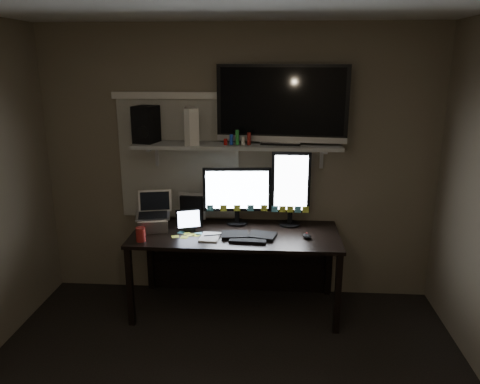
# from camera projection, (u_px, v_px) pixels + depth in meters

# --- Properties ---
(back_wall) EXTENTS (3.60, 0.00, 3.60)m
(back_wall) POSITION_uv_depth(u_px,v_px,m) (239.00, 165.00, 4.29)
(back_wall) COLOR #6E624F
(back_wall) RESTS_ON floor
(window_blinds) EXTENTS (1.10, 0.02, 1.10)m
(window_blinds) POSITION_uv_depth(u_px,v_px,m) (179.00, 159.00, 4.30)
(window_blinds) COLOR beige
(window_blinds) RESTS_ON back_wall
(desk) EXTENTS (1.80, 0.75, 0.73)m
(desk) POSITION_uv_depth(u_px,v_px,m) (237.00, 246.00, 4.24)
(desk) COLOR black
(desk) RESTS_ON floor
(wall_shelf) EXTENTS (1.80, 0.35, 0.03)m
(wall_shelf) POSITION_uv_depth(u_px,v_px,m) (237.00, 145.00, 4.07)
(wall_shelf) COLOR #A2A39E
(wall_shelf) RESTS_ON back_wall
(monitor_landscape) EXTENTS (0.62, 0.11, 0.54)m
(monitor_landscape) POSITION_uv_depth(u_px,v_px,m) (237.00, 195.00, 4.23)
(monitor_landscape) COLOR black
(monitor_landscape) RESTS_ON desk
(monitor_portrait) EXTENTS (0.35, 0.07, 0.69)m
(monitor_portrait) POSITION_uv_depth(u_px,v_px,m) (291.00, 188.00, 4.18)
(monitor_portrait) COLOR black
(monitor_portrait) RESTS_ON desk
(keyboard) EXTENTS (0.48, 0.21, 0.03)m
(keyboard) POSITION_uv_depth(u_px,v_px,m) (248.00, 235.00, 3.97)
(keyboard) COLOR black
(keyboard) RESTS_ON desk
(mouse) EXTENTS (0.09, 0.11, 0.04)m
(mouse) POSITION_uv_depth(u_px,v_px,m) (307.00, 236.00, 3.95)
(mouse) COLOR black
(mouse) RESTS_ON desk
(notepad) EXTENTS (0.17, 0.23, 0.01)m
(notepad) POSITION_uv_depth(u_px,v_px,m) (210.00, 237.00, 3.96)
(notepad) COLOR silver
(notepad) RESTS_ON desk
(tablet) EXTENTS (0.25, 0.16, 0.20)m
(tablet) POSITION_uv_depth(u_px,v_px,m) (189.00, 220.00, 4.10)
(tablet) COLOR black
(tablet) RESTS_ON desk
(file_sorter) EXTENTS (0.22, 0.12, 0.27)m
(file_sorter) POSITION_uv_depth(u_px,v_px,m) (192.00, 207.00, 4.34)
(file_sorter) COLOR black
(file_sorter) RESTS_ON desk
(laptop) EXTENTS (0.34, 0.29, 0.33)m
(laptop) POSITION_uv_depth(u_px,v_px,m) (153.00, 212.00, 4.09)
(laptop) COLOR #B7B7BC
(laptop) RESTS_ON desk
(cup) EXTENTS (0.09, 0.09, 0.12)m
(cup) POSITION_uv_depth(u_px,v_px,m) (141.00, 234.00, 3.87)
(cup) COLOR maroon
(cup) RESTS_ON desk
(sticky_notes) EXTENTS (0.28, 0.22, 0.00)m
(sticky_notes) POSITION_uv_depth(u_px,v_px,m) (188.00, 235.00, 4.01)
(sticky_notes) COLOR #CED83A
(sticky_notes) RESTS_ON desk
(tv) EXTENTS (1.13, 0.33, 0.67)m
(tv) POSITION_uv_depth(u_px,v_px,m) (282.00, 105.00, 3.97)
(tv) COLOR black
(tv) RESTS_ON wall_shelf
(game_console) EXTENTS (0.16, 0.27, 0.31)m
(game_console) POSITION_uv_depth(u_px,v_px,m) (192.00, 126.00, 4.04)
(game_console) COLOR silver
(game_console) RESTS_ON wall_shelf
(speaker) EXTENTS (0.22, 0.25, 0.32)m
(speaker) POSITION_uv_depth(u_px,v_px,m) (146.00, 124.00, 4.09)
(speaker) COLOR black
(speaker) RESTS_ON wall_shelf
(bottles) EXTENTS (0.20, 0.05, 0.12)m
(bottles) POSITION_uv_depth(u_px,v_px,m) (237.00, 138.00, 3.96)
(bottles) COLOR #A50F0C
(bottles) RESTS_ON wall_shelf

